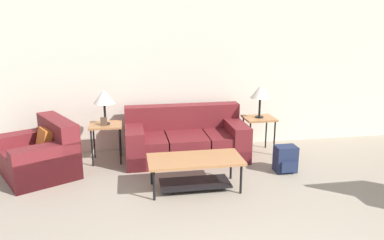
{
  "coord_description": "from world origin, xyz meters",
  "views": [
    {
      "loc": [
        -1.01,
        -1.97,
        2.18
      ],
      "look_at": [
        -0.12,
        3.17,
        0.8
      ],
      "focal_mm": 35.0,
      "sensor_mm": 36.0,
      "label": 1
    }
  ],
  "objects_px": {
    "couch": "(185,140)",
    "armchair": "(41,155)",
    "table_lamp_left": "(104,97)",
    "backpack": "(286,159)",
    "table_lamp_right": "(260,92)",
    "side_table_left": "(106,129)",
    "side_table_right": "(259,121)",
    "coffee_table": "(195,166)"
  },
  "relations": [
    {
      "from": "table_lamp_left",
      "to": "backpack",
      "type": "bearing_deg",
      "value": -18.79
    },
    {
      "from": "backpack",
      "to": "couch",
      "type": "bearing_deg",
      "value": 147.96
    },
    {
      "from": "couch",
      "to": "table_lamp_right",
      "type": "height_order",
      "value": "table_lamp_right"
    },
    {
      "from": "table_lamp_right",
      "to": "backpack",
      "type": "height_order",
      "value": "table_lamp_right"
    },
    {
      "from": "armchair",
      "to": "table_lamp_right",
      "type": "relative_size",
      "value": 2.53
    },
    {
      "from": "side_table_left",
      "to": "table_lamp_right",
      "type": "bearing_deg",
      "value": -0.0
    },
    {
      "from": "coffee_table",
      "to": "backpack",
      "type": "bearing_deg",
      "value": 14.14
    },
    {
      "from": "coffee_table",
      "to": "backpack",
      "type": "height_order",
      "value": "coffee_table"
    },
    {
      "from": "couch",
      "to": "side_table_left",
      "type": "bearing_deg",
      "value": 178.32
    },
    {
      "from": "couch",
      "to": "table_lamp_right",
      "type": "xyz_separation_m",
      "value": [
        1.27,
        0.04,
        0.75
      ]
    },
    {
      "from": "coffee_table",
      "to": "side_table_right",
      "type": "distance_m",
      "value": 1.84
    },
    {
      "from": "coffee_table",
      "to": "table_lamp_left",
      "type": "xyz_separation_m",
      "value": [
        -1.2,
        1.26,
        0.72
      ]
    },
    {
      "from": "couch",
      "to": "armchair",
      "type": "relative_size",
      "value": 1.38
    },
    {
      "from": "side_table_right",
      "to": "table_lamp_left",
      "type": "xyz_separation_m",
      "value": [
        -2.53,
        -0.0,
        0.5
      ]
    },
    {
      "from": "couch",
      "to": "backpack",
      "type": "height_order",
      "value": "couch"
    },
    {
      "from": "side_table_right",
      "to": "table_lamp_right",
      "type": "relative_size",
      "value": 1.11
    },
    {
      "from": "backpack",
      "to": "side_table_right",
      "type": "bearing_deg",
      "value": 97.07
    },
    {
      "from": "side_table_right",
      "to": "table_lamp_right",
      "type": "height_order",
      "value": "table_lamp_right"
    },
    {
      "from": "side_table_right",
      "to": "table_lamp_left",
      "type": "height_order",
      "value": "table_lamp_left"
    },
    {
      "from": "couch",
      "to": "backpack",
      "type": "xyz_separation_m",
      "value": [
        1.38,
        -0.86,
        -0.1
      ]
    },
    {
      "from": "armchair",
      "to": "table_lamp_right",
      "type": "xyz_separation_m",
      "value": [
        3.45,
        0.38,
        0.76
      ]
    },
    {
      "from": "side_table_left",
      "to": "table_lamp_right",
      "type": "height_order",
      "value": "table_lamp_right"
    },
    {
      "from": "table_lamp_left",
      "to": "table_lamp_right",
      "type": "relative_size",
      "value": 1.0
    },
    {
      "from": "couch",
      "to": "table_lamp_left",
      "type": "bearing_deg",
      "value": 178.32
    },
    {
      "from": "side_table_left",
      "to": "side_table_right",
      "type": "height_order",
      "value": "same"
    },
    {
      "from": "armchair",
      "to": "side_table_left",
      "type": "xyz_separation_m",
      "value": [
        0.92,
        0.38,
        0.25
      ]
    },
    {
      "from": "side_table_right",
      "to": "backpack",
      "type": "xyz_separation_m",
      "value": [
        0.11,
        -0.9,
        -0.35
      ]
    },
    {
      "from": "coffee_table",
      "to": "side_table_right",
      "type": "height_order",
      "value": "side_table_right"
    },
    {
      "from": "table_lamp_left",
      "to": "backpack",
      "type": "xyz_separation_m",
      "value": [
        2.64,
        -0.9,
        -0.85
      ]
    },
    {
      "from": "side_table_right",
      "to": "table_lamp_right",
      "type": "xyz_separation_m",
      "value": [
        0.0,
        -0.0,
        0.5
      ]
    },
    {
      "from": "coffee_table",
      "to": "side_table_right",
      "type": "relative_size",
      "value": 2.03
    },
    {
      "from": "couch",
      "to": "table_lamp_right",
      "type": "relative_size",
      "value": 3.5
    },
    {
      "from": "table_lamp_right",
      "to": "table_lamp_left",
      "type": "bearing_deg",
      "value": 180.0
    },
    {
      "from": "armchair",
      "to": "table_lamp_left",
      "type": "distance_m",
      "value": 1.25
    },
    {
      "from": "couch",
      "to": "armchair",
      "type": "height_order",
      "value": "couch"
    },
    {
      "from": "couch",
      "to": "side_table_left",
      "type": "xyz_separation_m",
      "value": [
        -1.26,
        0.04,
        0.25
      ]
    },
    {
      "from": "armchair",
      "to": "side_table_left",
      "type": "distance_m",
      "value": 1.03
    },
    {
      "from": "table_lamp_right",
      "to": "side_table_right",
      "type": "bearing_deg",
      "value": 90.0
    },
    {
      "from": "coffee_table",
      "to": "side_table_left",
      "type": "bearing_deg",
      "value": 133.7
    },
    {
      "from": "coffee_table",
      "to": "side_table_right",
      "type": "bearing_deg",
      "value": 43.56
    },
    {
      "from": "coffee_table",
      "to": "table_lamp_left",
      "type": "relative_size",
      "value": 2.25
    },
    {
      "from": "backpack",
      "to": "table_lamp_right",
      "type": "bearing_deg",
      "value": 97.07
    }
  ]
}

